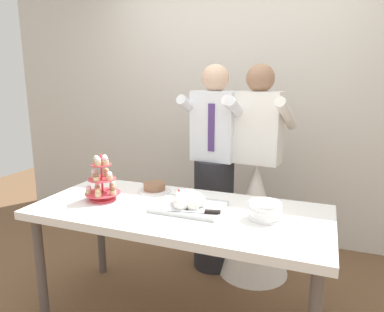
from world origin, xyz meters
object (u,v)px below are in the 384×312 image
Objects in this scene: round_cake at (154,188)px; person_bride at (255,204)px; person_groom at (214,181)px; dessert_table at (179,220)px; plate_stack at (265,211)px; cupcake_stand at (102,182)px; main_cake_tray at (189,202)px.

round_cake is 0.84m from person_bride.
person_groom and person_bride have the same top height.
plate_stack is at bearing 2.65° from dessert_table.
person_bride is at bearing 104.27° from plate_stack.
cupcake_stand is at bearing -137.34° from person_bride.
cupcake_stand is 0.18× the size of person_bride.
person_groom reaches higher than main_cake_tray.
person_groom is (0.29, 0.49, -0.05)m from round_cake.
round_cake is (-0.29, 0.25, 0.10)m from dessert_table.
plate_stack is 0.84m from round_cake.
person_bride reaches higher than round_cake.
round_cake is at bearing -140.59° from person_bride.
person_bride is at bearing 66.62° from dessert_table.
main_cake_tray is 0.42m from round_cake.
main_cake_tray is 0.26× the size of person_groom.
person_groom reaches higher than plate_stack.
main_cake_tray is 0.26× the size of person_bride.
person_groom is at bearing 55.63° from cupcake_stand.
main_cake_tray is at bearing -84.96° from person_groom.
plate_stack is at bearing 2.81° from cupcake_stand.
person_groom is 0.37m from person_bride.
main_cake_tray reaches higher than dessert_table.
person_groom is at bearing -175.60° from person_bride.
main_cake_tray is at bearing -179.32° from plate_stack.
main_cake_tray is (0.06, 0.02, 0.12)m from dessert_table.
cupcake_stand reaches higher than main_cake_tray.
dessert_table is at bearing -162.50° from main_cake_tray.
person_groom is (-0.00, 0.74, 0.05)m from dessert_table.
round_cake is at bearing 49.85° from cupcake_stand.
dessert_table is at bearing -177.35° from plate_stack.
dessert_table is 4.15× the size of main_cake_tray.
dessert_table is 9.60× the size of plate_stack.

